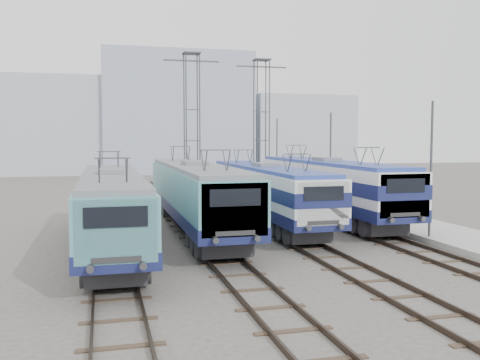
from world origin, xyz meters
The scene contains 14 objects.
ground centered at (0.00, 0.00, 0.00)m, with size 160.00×160.00×0.00m, color #514C47.
platform centered at (10.20, 8.00, 0.15)m, with size 4.00×70.00×0.30m, color #9E9E99.
locomotive_far_left centered at (-6.75, 3.75, 2.18)m, with size 2.76×17.44×3.28m.
locomotive_center_left centered at (-2.25, 7.34, 2.27)m, with size 2.89×18.27×3.44m.
locomotive_center_right centered at (2.25, 8.91, 2.21)m, with size 2.73×17.23×3.24m.
locomotive_far_right centered at (6.75, 10.25, 2.35)m, with size 2.91×18.41×3.46m.
catenary_tower_west centered at (0.00, 22.00, 6.64)m, with size 4.50×1.20×12.00m.
catenary_tower_east centered at (6.50, 24.00, 6.64)m, with size 4.50×1.20×12.00m.
mast_front centered at (8.60, 2.00, 3.50)m, with size 0.12×0.12×7.00m, color #3F4247.
mast_mid centered at (8.60, 14.00, 3.50)m, with size 0.12×0.12×7.00m, color #3F4247.
mast_rear centered at (8.60, 26.00, 3.50)m, with size 0.12×0.12×7.00m, color #3F4247.
building_west centered at (-14.00, 62.00, 7.00)m, with size 18.00×12.00×14.00m, color #A2ABB4.
building_center centered at (4.00, 62.00, 9.00)m, with size 22.00×14.00×18.00m, color #949EB6.
building_east centered at (24.00, 62.00, 6.00)m, with size 16.00×12.00×12.00m, color #A2ABB4.
Camera 1 is at (-7.12, -21.12, 5.14)m, focal length 40.00 mm.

